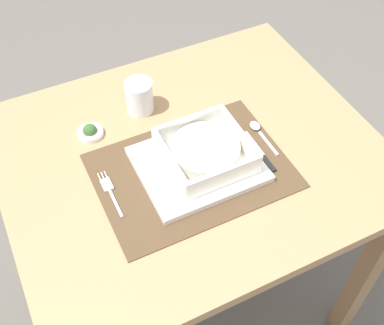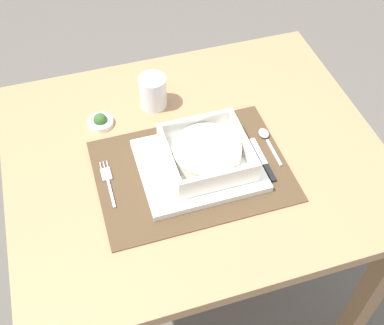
% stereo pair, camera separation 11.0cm
% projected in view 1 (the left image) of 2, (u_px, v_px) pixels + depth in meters
% --- Properties ---
extents(ground_plane, '(6.00, 6.00, 0.00)m').
position_uv_depth(ground_plane, '(191.00, 291.00, 1.72)').
color(ground_plane, '#59544C').
extents(dining_table, '(0.88, 0.74, 0.73)m').
position_uv_depth(dining_table, '(191.00, 181.00, 1.24)').
color(dining_table, '#A37A51').
rests_on(dining_table, ground).
extents(placemat, '(0.43, 0.31, 0.00)m').
position_uv_depth(placemat, '(192.00, 171.00, 1.12)').
color(placemat, '#4C3823').
rests_on(placemat, dining_table).
extents(serving_plate, '(0.27, 0.23, 0.02)m').
position_uv_depth(serving_plate, '(198.00, 164.00, 1.12)').
color(serving_plate, white).
rests_on(serving_plate, placemat).
extents(porridge_bowl, '(0.18, 0.18, 0.05)m').
position_uv_depth(porridge_bowl, '(205.00, 152.00, 1.10)').
color(porridge_bowl, white).
rests_on(porridge_bowl, serving_plate).
extents(fork, '(0.02, 0.13, 0.00)m').
position_uv_depth(fork, '(109.00, 190.00, 1.08)').
color(fork, silver).
rests_on(fork, placemat).
extents(spoon, '(0.02, 0.11, 0.01)m').
position_uv_depth(spoon, '(259.00, 130.00, 1.19)').
color(spoon, silver).
rests_on(spoon, placemat).
extents(butter_knife, '(0.01, 0.14, 0.01)m').
position_uv_depth(butter_knife, '(261.00, 154.00, 1.15)').
color(butter_knife, black).
rests_on(butter_knife, placemat).
extents(drinking_glass, '(0.07, 0.07, 0.08)m').
position_uv_depth(drinking_glass, '(140.00, 98.00, 1.22)').
color(drinking_glass, white).
rests_on(drinking_glass, dining_table).
extents(condiment_saucer, '(0.06, 0.06, 0.03)m').
position_uv_depth(condiment_saucer, '(90.00, 132.00, 1.19)').
color(condiment_saucer, white).
rests_on(condiment_saucer, dining_table).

